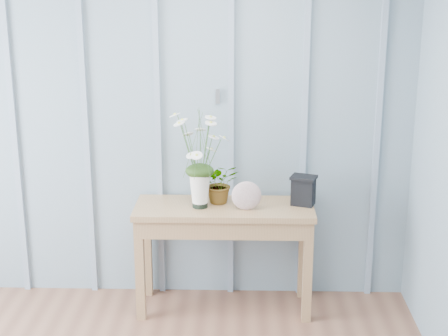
{
  "coord_description": "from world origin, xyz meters",
  "views": [
    {
      "loc": [
        0.83,
        -2.34,
        2.3
      ],
      "look_at": [
        0.71,
        1.94,
        1.03
      ],
      "focal_mm": 55.0,
      "sensor_mm": 36.0,
      "label": 1
    }
  ],
  "objects_px": {
    "felt_disc_vessel": "(246,196)",
    "sideboard": "(224,222)",
    "daisy_vase": "(199,148)",
    "carved_box": "(303,190)"
  },
  "relations": [
    {
      "from": "felt_disc_vessel",
      "to": "sideboard",
      "type": "bearing_deg",
      "value": 152.96
    },
    {
      "from": "daisy_vase",
      "to": "carved_box",
      "type": "xyz_separation_m",
      "value": [
        0.69,
        0.07,
        -0.3
      ]
    },
    {
      "from": "felt_disc_vessel",
      "to": "carved_box",
      "type": "relative_size",
      "value": 0.98
    },
    {
      "from": "felt_disc_vessel",
      "to": "carved_box",
      "type": "xyz_separation_m",
      "value": [
        0.38,
        0.11,
        0.0
      ]
    },
    {
      "from": "carved_box",
      "to": "felt_disc_vessel",
      "type": "bearing_deg",
      "value": -163.53
    },
    {
      "from": "sideboard",
      "to": "carved_box",
      "type": "bearing_deg",
      "value": 4.23
    },
    {
      "from": "daisy_vase",
      "to": "felt_disc_vessel",
      "type": "distance_m",
      "value": 0.44
    },
    {
      "from": "sideboard",
      "to": "daisy_vase",
      "type": "xyz_separation_m",
      "value": [
        -0.16,
        -0.03,
        0.52
      ]
    },
    {
      "from": "carved_box",
      "to": "daisy_vase",
      "type": "bearing_deg",
      "value": -174.57
    },
    {
      "from": "sideboard",
      "to": "carved_box",
      "type": "relative_size",
      "value": 5.96
    }
  ]
}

